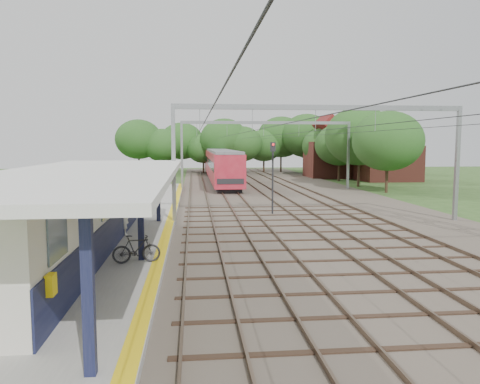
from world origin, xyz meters
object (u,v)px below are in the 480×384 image
bicycle (136,249)px  train (219,163)px  signal_post (273,168)px  person (122,216)px

bicycle → train: size_ratio=0.05×
train → signal_post: signal_post is taller
train → bicycle: bearing=-97.2°
person → signal_post: signal_post is taller
bicycle → signal_post: size_ratio=0.36×
person → bicycle: bearing=125.9°
bicycle → signal_post: (7.38, 13.24, 2.31)m
bicycle → signal_post: bearing=-37.8°
train → signal_post: (1.85, -30.59, 1.01)m
person → train: (6.84, 38.37, 0.88)m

